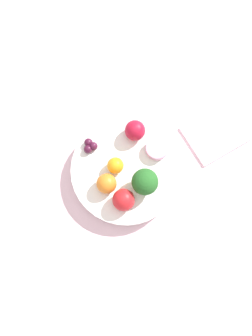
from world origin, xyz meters
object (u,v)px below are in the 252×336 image
apple_green (124,200)px  grape_cluster (90,146)px  small_cup (157,149)px  napkin (216,135)px  apple_red (135,130)px  bowl (126,171)px  orange_back (106,184)px  broccoli (145,182)px  orange_front (115,166)px

apple_green → grape_cluster: size_ratio=1.45×
small_cup → napkin: small_cup is taller
napkin → apple_red: bearing=68.8°
bowl → napkin: bearing=-90.8°
orange_back → grape_cluster: (0.10, 0.00, -0.01)m
broccoli → apple_red: broccoli is taller
bowl → grape_cluster: 0.10m
broccoli → napkin: bearing=-77.8°
napkin → small_cup: bearing=84.1°
bowl → apple_green: apple_green is taller
apple_red → orange_front: (-0.06, 0.07, -0.00)m
apple_green → broccoli: bearing=-75.2°
broccoli → napkin: (0.05, -0.22, -0.07)m
orange_back → grape_cluster: 0.10m
orange_front → napkin: orange_front is taller
bowl → broccoli: broccoli is taller
broccoli → orange_front: (0.06, 0.04, -0.02)m
broccoli → apple_red: 0.12m
orange_front → napkin: size_ratio=0.25×
broccoli → small_cup: size_ratio=1.33×
grape_cluster → orange_back: bearing=-180.0°
bowl → small_cup: small_cup is taller
apple_green → orange_back: 0.05m
apple_green → orange_front: 0.08m
apple_green → orange_front: (0.08, -0.01, -0.01)m
apple_red → bowl: bearing=142.5°
apple_green → orange_back: bearing=22.2°
bowl → apple_red: 0.10m
orange_back → orange_front: bearing=-48.5°
bowl → apple_green: 0.09m
napkin → grape_cluster: bearing=74.0°
small_cup → orange_back: bearing=102.3°
apple_green → orange_front: size_ratio=1.31×
bowl → grape_cluster: grape_cluster is taller
apple_red → small_cup: (-0.06, -0.03, -0.01)m
bowl → orange_front: 0.04m
orange_back → grape_cluster: bearing=0.0°
orange_front → small_cup: orange_front is taller
apple_red → small_cup: bearing=-151.8°
orange_back → apple_red: bearing=-51.2°
apple_red → grape_cluster: bearing=83.6°
small_cup → bowl: bearing=98.7°
broccoli → napkin: broccoli is taller
broccoli → bowl: bearing=23.4°
orange_front → grape_cluster: (0.07, 0.03, -0.01)m
orange_back → napkin: 0.30m
broccoli → orange_front: broccoli is taller
bowl → grape_cluster: bearing=33.9°
orange_back → small_cup: orange_back is taller
apple_red → small_cup: 0.07m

